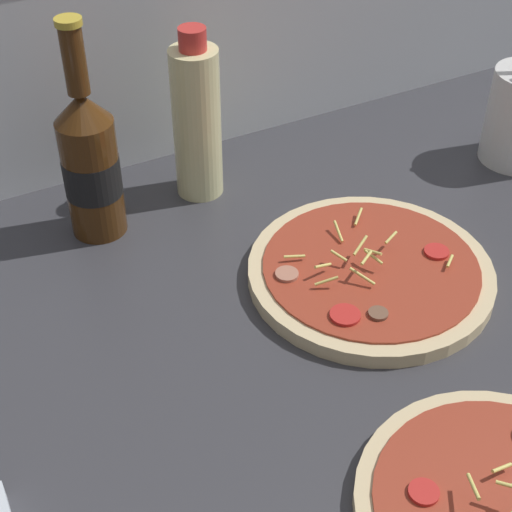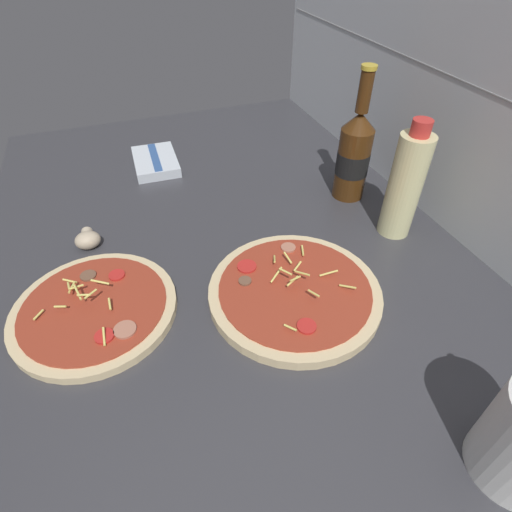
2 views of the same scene
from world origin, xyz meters
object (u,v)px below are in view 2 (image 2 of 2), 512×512
(pizza_far, at_px, (294,292))
(oil_bottle, at_px, (405,185))
(beer_bottle, at_px, (354,155))
(dish_towel, at_px, (156,162))
(mushroom_left, at_px, (88,239))
(pizza_near, at_px, (95,309))

(pizza_far, distance_m, oil_bottle, 0.30)
(pizza_far, relative_size, oil_bottle, 1.25)
(pizza_far, bearing_deg, beer_bottle, 135.43)
(pizza_far, height_order, oil_bottle, oil_bottle)
(oil_bottle, height_order, dish_towel, oil_bottle)
(pizza_far, xyz_separation_m, mushroom_left, (-0.26, -0.33, 0.01))
(beer_bottle, height_order, dish_towel, beer_bottle)
(beer_bottle, relative_size, dish_towel, 1.73)
(pizza_far, distance_m, dish_towel, 0.57)
(pizza_near, distance_m, pizza_far, 0.33)
(oil_bottle, bearing_deg, pizza_near, -87.91)
(oil_bottle, bearing_deg, dish_towel, -136.95)
(beer_bottle, bearing_deg, oil_bottle, 7.34)
(pizza_far, height_order, mushroom_left, pizza_far)
(mushroom_left, height_order, dish_towel, mushroom_left)
(pizza_near, relative_size, pizza_far, 0.90)
(oil_bottle, distance_m, mushroom_left, 0.62)
(mushroom_left, relative_size, dish_towel, 0.31)
(pizza_near, distance_m, dish_towel, 0.50)
(pizza_far, bearing_deg, oil_bottle, 110.40)
(beer_bottle, xyz_separation_m, dish_towel, (-0.29, -0.40, -0.09))
(pizza_far, bearing_deg, pizza_near, -103.64)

